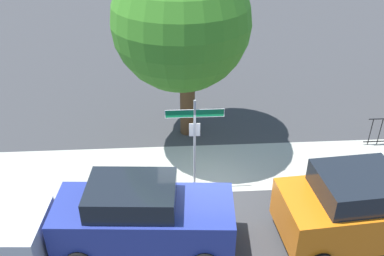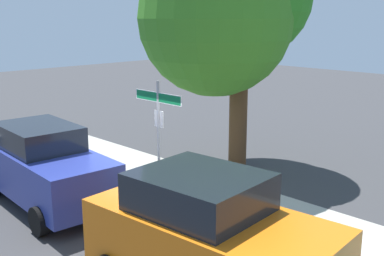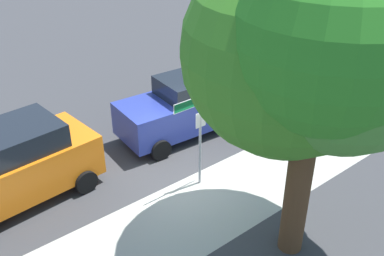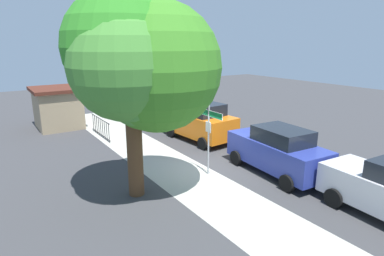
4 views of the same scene
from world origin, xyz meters
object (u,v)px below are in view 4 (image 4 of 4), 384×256
Objects in this scene: car_orange at (201,122)px; car_blue at (277,150)px; utility_shed at (58,107)px; street_sign at (209,126)px; car_green at (157,110)px; shade_tree at (141,64)px.

car_blue is at bearing 174.67° from car_orange.
car_blue is 13.94m from utility_shed.
car_orange is at bearing 3.34° from car_blue.
street_sign is 9.25m from car_green.
car_green is (10.34, 0.05, -0.10)m from car_blue.
car_green is (8.88, -2.34, -1.17)m from street_sign.
street_sign is 0.43× the size of shade_tree.
utility_shed is at bearing 16.85° from street_sign.
utility_shed is (2.34, 5.74, 0.40)m from car_green.
street_sign reaches higher than utility_shed.
car_orange is (4.29, -5.38, -3.51)m from shade_tree.
car_green is at bearing 4.42° from car_blue.
car_orange is 4.84m from car_green.
car_orange is at bearing -178.74° from car_green.
utility_shed reaches higher than car_green.
car_blue is 1.00× the size of car_green.
utility_shed reaches higher than car_orange.
car_blue is at bearing -179.96° from car_green.
car_orange is at bearing -51.39° from shade_tree.
utility_shed is at bearing 34.74° from car_orange.
shade_tree is at bearing 81.23° from car_blue.
car_green is 6.21m from utility_shed.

